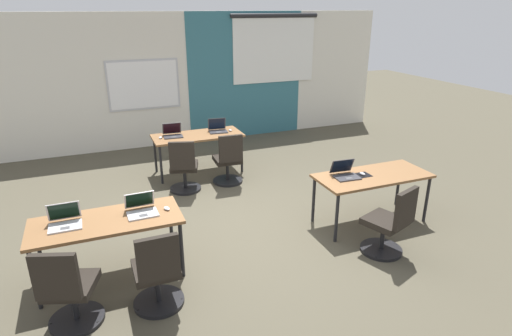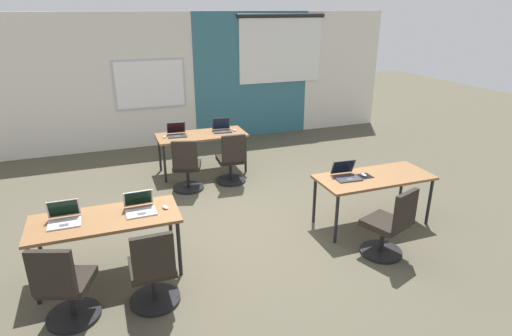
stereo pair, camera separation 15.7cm
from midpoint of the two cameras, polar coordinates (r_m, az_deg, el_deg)
name	(u,v)px [view 2 (the right image)]	position (r m, az deg, el deg)	size (l,w,h in m)	color
ground_plane	(240,224)	(6.02, -1.44, -7.62)	(24.00, 24.00, 0.00)	#4C4738
back_wall_assembly	(181,79)	(9.48, -9.65, 11.79)	(10.00, 0.27, 2.80)	silver
desk_near_left	(105,222)	(4.94, -18.86, -7.01)	(1.60, 0.70, 0.72)	brown
desk_near_right	(374,180)	(6.02, 16.41, -1.59)	(1.60, 0.70, 0.72)	brown
desk_far_center	(202,137)	(7.73, -6.79, 4.14)	(1.60, 0.70, 0.72)	brown
laptop_near_right_inner	(346,174)	(5.83, 12.88, -0.84)	(0.35, 0.34, 0.22)	#333338
mousepad_near_right_inner	(364,176)	(5.94, 15.12, -1.09)	(0.22, 0.19, 0.00)	black
mouse_near_right_inner	(364,175)	(5.94, 15.13, -0.92)	(0.06, 0.10, 0.03)	#B2B2B7
chair_near_right_inner	(389,229)	(5.41, 18.37, -7.81)	(0.56, 0.61, 0.92)	black
laptop_near_left_inner	(140,207)	(4.92, -14.54, -5.19)	(0.34, 0.33, 0.22)	#B7B7BC
mouse_near_left_inner	(165,207)	(4.94, -11.30, -5.22)	(0.08, 0.11, 0.03)	silver
chair_near_left_inner	(153,275)	(4.45, -12.72, -13.92)	(0.52, 0.54, 0.92)	black
laptop_far_left	(177,133)	(7.68, -10.09, 4.70)	(0.35, 0.33, 0.23)	#333338
mouse_far_left	(165,137)	(7.60, -11.70, 4.16)	(0.09, 0.11, 0.03)	#B2B2B7
chair_far_left	(187,170)	(7.01, -8.72, -0.21)	(0.55, 0.60, 0.92)	black
laptop_far_right	(222,129)	(7.85, -4.07, 5.35)	(0.36, 0.30, 0.24)	#333338
mouse_far_right	(234,130)	(7.87, -2.38, 5.17)	(0.06, 0.10, 0.03)	#B2B2B7
chair_far_right	(231,163)	(7.24, -2.72, 0.72)	(0.52, 0.55, 0.92)	black
laptop_near_left_end	(64,218)	(4.94, -23.74, -6.26)	(0.33, 0.30, 0.23)	#B7B7BC
chair_near_left_end	(65,290)	(4.49, -23.48, -14.95)	(0.56, 0.61, 0.92)	black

